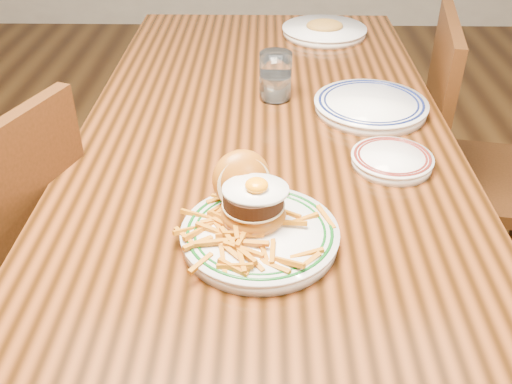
{
  "coord_description": "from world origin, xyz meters",
  "views": [
    {
      "loc": [
        0.0,
        -1.22,
        1.37
      ],
      "look_at": [
        -0.01,
        -0.45,
        0.85
      ],
      "focal_mm": 40.0,
      "sensor_mm": 36.0,
      "label": 1
    }
  ],
  "objects_px": {
    "table": "(265,150)",
    "chair_right": "(468,164)",
    "main_plate": "(257,220)",
    "side_plate": "(392,159)"
  },
  "relations": [
    {
      "from": "table",
      "to": "chair_right",
      "type": "height_order",
      "value": "chair_right"
    },
    {
      "from": "main_plate",
      "to": "side_plate",
      "type": "xyz_separation_m",
      "value": [
        0.27,
        0.24,
        -0.02
      ]
    },
    {
      "from": "chair_right",
      "to": "side_plate",
      "type": "height_order",
      "value": "chair_right"
    },
    {
      "from": "table",
      "to": "side_plate",
      "type": "bearing_deg",
      "value": -38.76
    },
    {
      "from": "main_plate",
      "to": "side_plate",
      "type": "distance_m",
      "value": 0.36
    },
    {
      "from": "table",
      "to": "side_plate",
      "type": "relative_size",
      "value": 9.54
    },
    {
      "from": "main_plate",
      "to": "side_plate",
      "type": "height_order",
      "value": "main_plate"
    },
    {
      "from": "main_plate",
      "to": "table",
      "type": "bearing_deg",
      "value": 67.86
    },
    {
      "from": "main_plate",
      "to": "side_plate",
      "type": "bearing_deg",
      "value": 20.6
    },
    {
      "from": "table",
      "to": "chair_right",
      "type": "relative_size",
      "value": 1.77
    }
  ]
}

